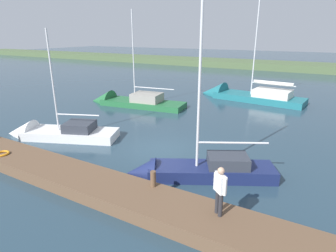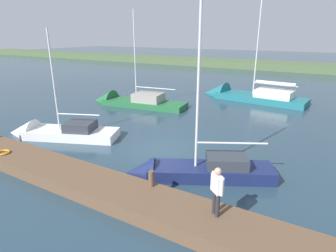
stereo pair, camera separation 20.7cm
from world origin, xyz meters
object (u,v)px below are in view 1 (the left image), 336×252
object	(u,v)px
mooring_post_near	(153,179)
person_on_dock	(220,188)
sailboat_far_left	(241,97)
life_ring_buoy	(2,154)
sailboat_behind_pier	(128,103)
sailboat_far_right	(53,134)
sailboat_inner_slip	(195,172)

from	to	relation	value
mooring_post_near	person_on_dock	bearing A→B (deg)	170.79
mooring_post_near	sailboat_far_left	xyz separation A→B (m)	(1.94, -19.23, -0.64)
life_ring_buoy	person_on_dock	size ratio (longest dim) A/B	0.39
life_ring_buoy	sailboat_behind_pier	bearing A→B (deg)	-80.60
sailboat_far_left	sailboat_behind_pier	xyz separation A→B (m)	(8.24, 7.52, -0.06)
sailboat_far_right	sailboat_behind_pier	size ratio (longest dim) A/B	0.78
mooring_post_near	sailboat_far_right	size ratio (longest dim) A/B	0.09
life_ring_buoy	mooring_post_near	bearing A→B (deg)	-172.12
sailboat_far_right	sailboat_far_left	bearing A→B (deg)	-135.47
life_ring_buoy	sailboat_far_right	bearing A→B (deg)	-74.59
sailboat_far_left	sailboat_behind_pier	size ratio (longest dim) A/B	1.29
sailboat_inner_slip	sailboat_far_right	distance (m)	9.81
life_ring_buoy	sailboat_behind_pier	xyz separation A→B (m)	(2.12, -12.83, -0.43)
sailboat_inner_slip	sailboat_far_left	bearing A→B (deg)	-108.64
life_ring_buoy	person_on_dock	bearing A→B (deg)	-176.53
mooring_post_near	person_on_dock	distance (m)	2.93
mooring_post_near	sailboat_far_left	world-z (taller)	sailboat_far_left
sailboat_far_right	mooring_post_near	bearing A→B (deg)	141.63
sailboat_far_left	sailboat_far_right	size ratio (longest dim) A/B	1.65
mooring_post_near	sailboat_far_left	size ratio (longest dim) A/B	0.05
life_ring_buoy	sailboat_far_right	world-z (taller)	sailboat_far_right
sailboat_inner_slip	sailboat_far_right	bearing A→B (deg)	-29.30
sailboat_far_left	sailboat_inner_slip	distance (m)	17.08
mooring_post_near	sailboat_inner_slip	xyz separation A→B (m)	(-0.71, -2.36, -0.60)
sailboat_inner_slip	sailboat_behind_pier	size ratio (longest dim) A/B	0.92
sailboat_far_right	person_on_dock	size ratio (longest dim) A/B	4.30
sailboat_far_left	sailboat_inner_slip	world-z (taller)	sailboat_far_left
sailboat_behind_pier	mooring_post_near	bearing A→B (deg)	123.44
mooring_post_near	sailboat_behind_pier	size ratio (longest dim) A/B	0.07
life_ring_buoy	sailboat_far_left	xyz separation A→B (m)	(-6.12, -20.34, -0.37)
mooring_post_near	sailboat_behind_pier	world-z (taller)	sailboat_behind_pier
sailboat_far_left	life_ring_buoy	bearing A→B (deg)	79.54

